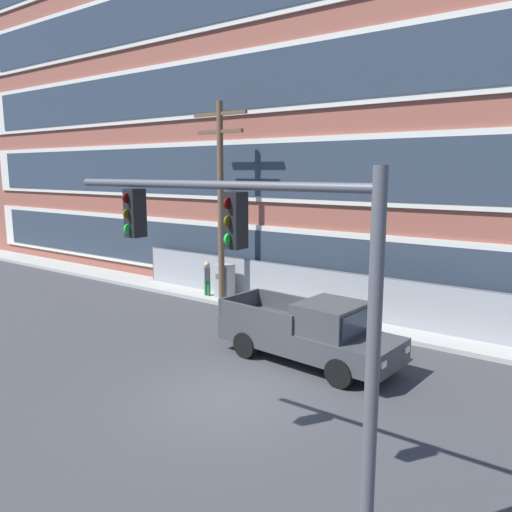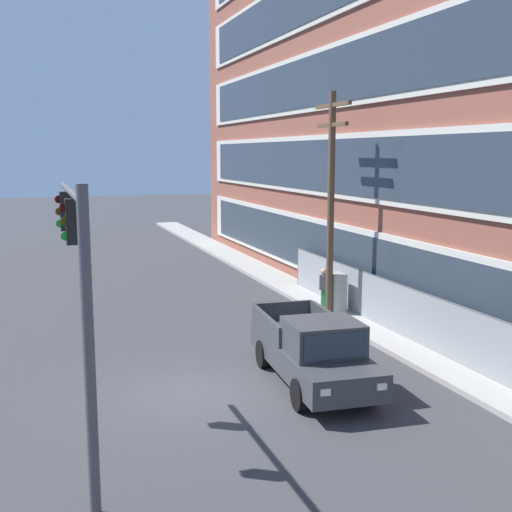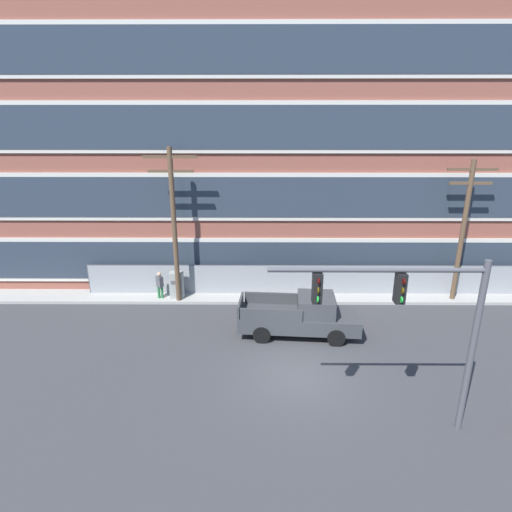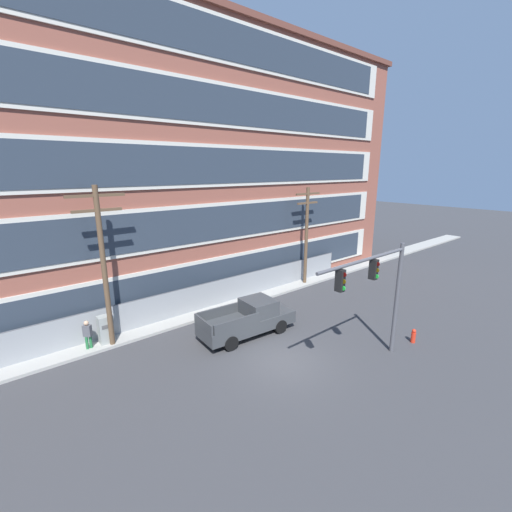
% 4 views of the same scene
% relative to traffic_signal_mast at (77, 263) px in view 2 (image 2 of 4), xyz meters
% --- Properties ---
extents(ground_plane, '(160.00, 160.00, 0.00)m').
position_rel_traffic_signal_mast_xyz_m(ground_plane, '(-3.06, 2.85, -4.11)').
color(ground_plane, '#38383A').
extents(sidewalk_building_side, '(80.00, 1.79, 0.16)m').
position_rel_traffic_signal_mast_xyz_m(sidewalk_building_side, '(-3.06, 10.35, -4.03)').
color(sidewalk_building_side, '#9E9B93').
rests_on(sidewalk_building_side, ground).
extents(chain_link_fence, '(24.90, 0.06, 1.87)m').
position_rel_traffic_signal_mast_xyz_m(chain_link_fence, '(-1.90, 10.70, -3.15)').
color(chain_link_fence, gray).
rests_on(chain_link_fence, ground).
extents(traffic_signal_mast, '(6.31, 0.43, 5.71)m').
position_rel_traffic_signal_mast_xyz_m(traffic_signal_mast, '(0.00, 0.00, 0.00)').
color(traffic_signal_mast, '#4C4C51').
rests_on(traffic_signal_mast, ground).
extents(pickup_truck_dark_grey, '(5.70, 2.40, 1.95)m').
position_rel_traffic_signal_mast_xyz_m(pickup_truck_dark_grey, '(-2.58, 6.16, -3.17)').
color(pickup_truck_dark_grey, '#383A3D').
rests_on(pickup_truck_dark_grey, ground).
extents(utility_pole_near_corner, '(2.70, 0.26, 8.41)m').
position_rel_traffic_signal_mast_xyz_m(utility_pole_near_corner, '(-8.99, 9.71, 0.59)').
color(utility_pole_near_corner, brown).
rests_on(utility_pole_near_corner, ground).
extents(electrical_cabinet, '(0.73, 0.56, 1.66)m').
position_rel_traffic_signal_mast_xyz_m(electrical_cabinet, '(-9.15, 10.09, -3.28)').
color(electrical_cabinet, '#939993').
rests_on(electrical_cabinet, ground).
extents(pedestrian_near_cabinet, '(0.46, 0.45, 1.69)m').
position_rel_traffic_signal_mast_xyz_m(pedestrian_near_cabinet, '(-10.06, 9.99, -3.13)').
color(pedestrian_near_cabinet, '#236B38').
rests_on(pedestrian_near_cabinet, ground).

